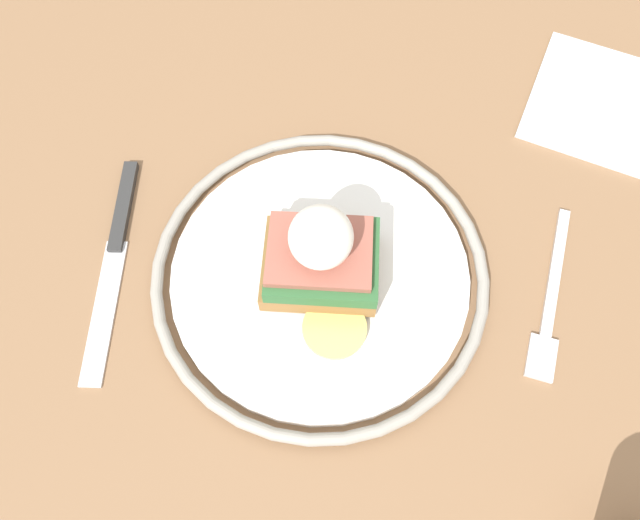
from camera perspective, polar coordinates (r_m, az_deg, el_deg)
ground_plane at (r=1.22m, az=1.50°, el=-16.36°), size 6.00×6.00×0.00m
dining_table at (r=0.62m, az=2.84°, el=-7.09°), size 0.97×0.85×0.72m
plate at (r=0.52m, az=-0.00°, el=-1.31°), size 0.28×0.28×0.02m
sandwich at (r=0.48m, az=0.10°, el=0.30°), size 0.09×0.11×0.08m
fork at (r=0.55m, az=20.33°, el=-3.42°), size 0.05×0.16×0.00m
knife at (r=0.56m, az=-18.17°, el=1.04°), size 0.02×0.21×0.01m
napkin at (r=0.67m, az=23.86°, el=13.12°), size 0.16×0.17×0.01m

